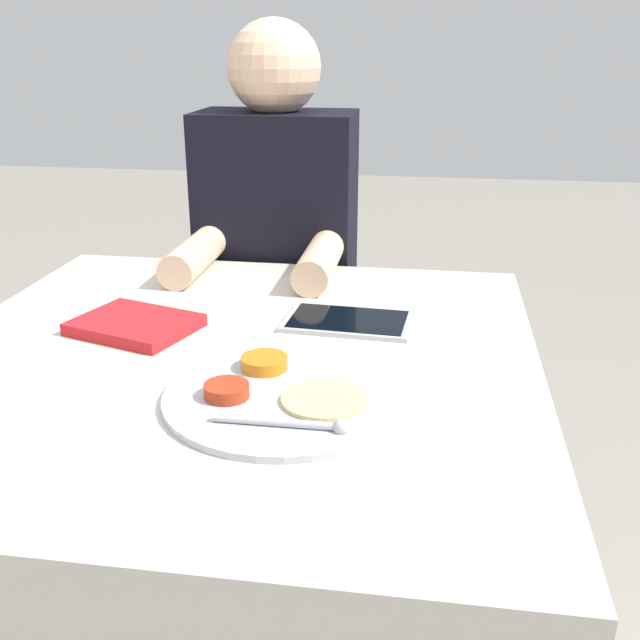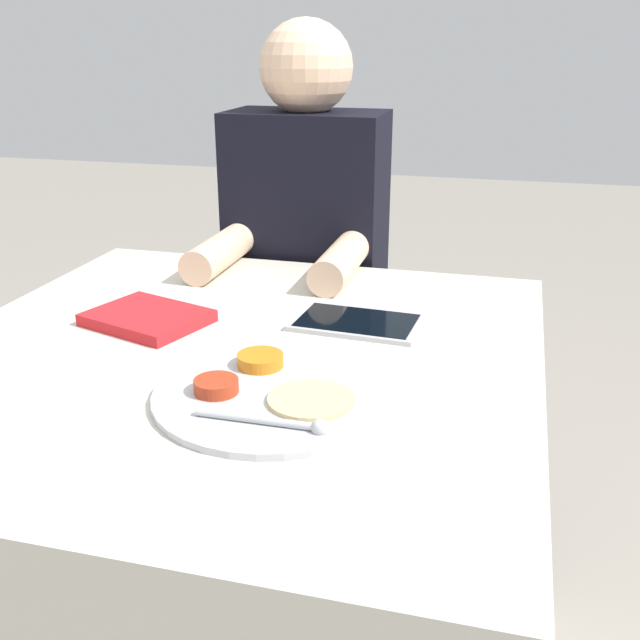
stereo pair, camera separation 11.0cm
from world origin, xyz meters
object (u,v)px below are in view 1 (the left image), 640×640
thali_tray (283,395)px  red_notebook (135,326)px  person_diner (279,319)px  tablet_device (348,321)px

thali_tray → red_notebook: bearing=144.3°
thali_tray → person_diner: person_diner is taller
tablet_device → thali_tray: bearing=-100.3°
thali_tray → tablet_device: (0.05, 0.29, -0.00)m
tablet_device → person_diner: (-0.21, 0.44, -0.18)m
person_diner → red_notebook: bearing=-103.5°
red_notebook → person_diner: size_ratio=0.17×
red_notebook → thali_tray: bearing=-35.7°
tablet_device → person_diner: size_ratio=0.17×
thali_tray → person_diner: bearing=102.4°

